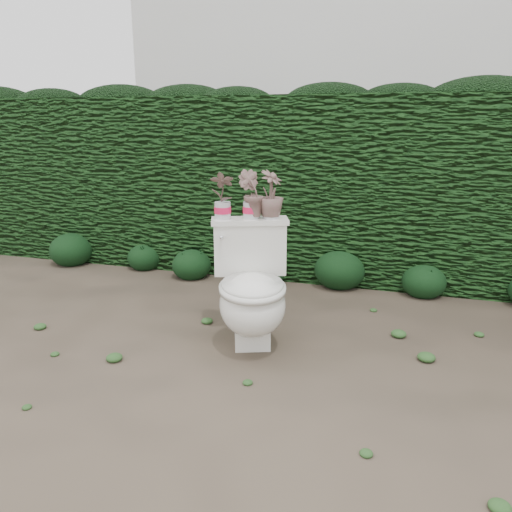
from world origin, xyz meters
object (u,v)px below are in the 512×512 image
(toilet, at_px, (252,292))
(potted_plant_center, at_px, (251,196))
(potted_plant_left, at_px, (222,196))
(potted_plant_right, at_px, (271,196))

(toilet, bearing_deg, potted_plant_center, 87.65)
(toilet, distance_m, potted_plant_left, 0.64)
(potted_plant_left, bearing_deg, potted_plant_right, -167.05)
(potted_plant_right, bearing_deg, toilet, -173.43)
(toilet, xyz_separation_m, potted_plant_center, (-0.07, 0.23, 0.57))
(toilet, height_order, potted_plant_center, potted_plant_center)
(potted_plant_center, height_order, potted_plant_right, potted_plant_center)
(potted_plant_center, bearing_deg, potted_plant_right, -160.51)
(potted_plant_left, xyz_separation_m, potted_plant_center, (0.17, 0.06, 0.00))
(toilet, height_order, potted_plant_left, potted_plant_left)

